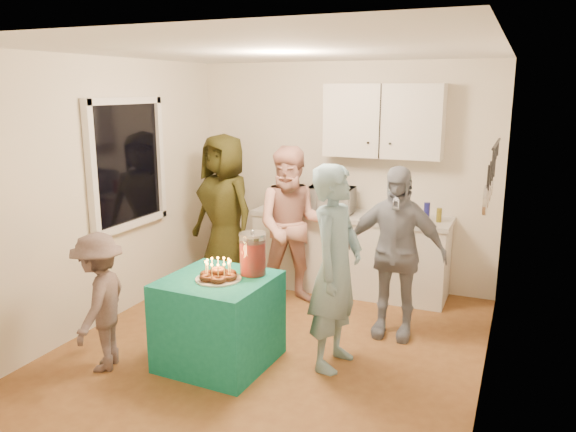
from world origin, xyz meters
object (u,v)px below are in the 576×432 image
at_px(woman_back_left, 224,212).
at_px(woman_back_center, 293,226).
at_px(man_birthday, 336,268).
at_px(woman_back_right, 394,252).
at_px(child_near_left, 100,302).
at_px(party_table, 219,321).
at_px(microwave, 331,200).
at_px(punch_jar, 253,255).
at_px(counter, 350,254).

distance_m(woman_back_left, woman_back_center, 0.95).
bearing_deg(woman_back_center, man_birthday, -74.51).
bearing_deg(woman_back_right, woman_back_left, 163.78).
bearing_deg(child_near_left, party_table, 98.92).
distance_m(party_table, man_birthday, 1.09).
height_order(microwave, punch_jar, microwave).
distance_m(punch_jar, man_birthday, 0.70).
bearing_deg(counter, party_table, -103.12).
bearing_deg(party_table, microwave, 83.09).
relative_size(counter, party_table, 2.59).
bearing_deg(woman_back_center, child_near_left, -134.75).
relative_size(counter, punch_jar, 6.47).
relative_size(counter, woman_back_center, 1.28).
height_order(man_birthday, woman_back_right, man_birthday).
height_order(woman_back_right, child_near_left, woman_back_right).
bearing_deg(microwave, child_near_left, -117.37).
bearing_deg(woman_back_center, woman_back_right, -39.93).
xyz_separation_m(party_table, woman_back_left, (-0.90, 1.72, 0.52)).
bearing_deg(man_birthday, punch_jar, 107.23).
bearing_deg(punch_jar, counter, 81.97).
height_order(counter, child_near_left, child_near_left).
height_order(microwave, man_birthday, man_birthday).
relative_size(microwave, woman_back_right, 0.32).
xyz_separation_m(microwave, woman_back_center, (-0.22, -0.60, -0.20)).
xyz_separation_m(counter, woman_back_right, (0.73, -1.01, 0.38)).
bearing_deg(party_table, woman_back_center, 88.68).
xyz_separation_m(party_table, punch_jar, (0.23, 0.21, 0.55)).
bearing_deg(child_near_left, woman_back_right, 108.20).
relative_size(counter, man_birthday, 1.28).
height_order(party_table, woman_back_left, woman_back_left).
bearing_deg(microwave, woman_back_center, -114.78).
bearing_deg(party_table, woman_back_left, 117.55).
bearing_deg(counter, woman_back_right, -54.16).
bearing_deg(child_near_left, microwave, 137.65).
distance_m(woman_back_right, child_near_left, 2.63).
bearing_deg(woman_back_center, punch_jar, -102.70).
xyz_separation_m(microwave, party_table, (-0.26, -2.14, -0.67)).
distance_m(man_birthday, woman_back_center, 1.48).
relative_size(microwave, punch_jar, 1.53).
relative_size(party_table, punch_jar, 2.50).
xyz_separation_m(microwave, punch_jar, (-0.03, -1.94, -0.12)).
xyz_separation_m(microwave, man_birthday, (0.65, -1.79, -0.20)).
height_order(punch_jar, man_birthday, man_birthday).
bearing_deg(counter, woman_back_center, -127.93).
distance_m(microwave, punch_jar, 1.94).
bearing_deg(punch_jar, woman_back_left, 126.58).
bearing_deg(counter, woman_back_left, -163.13).
bearing_deg(microwave, punch_jar, -95.14).
bearing_deg(party_table, woman_back_right, 42.70).
xyz_separation_m(punch_jar, woman_back_center, (-0.19, 1.34, -0.07)).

